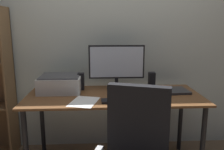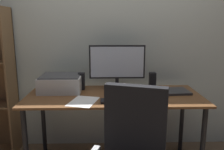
{
  "view_description": "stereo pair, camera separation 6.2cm",
  "coord_description": "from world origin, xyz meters",
  "px_view_note": "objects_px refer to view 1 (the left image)",
  "views": [
    {
      "loc": [
        -0.13,
        -2.11,
        1.38
      ],
      "look_at": [
        -0.02,
        0.03,
        0.92
      ],
      "focal_mm": 37.79,
      "sensor_mm": 36.0,
      "label": 1
    },
    {
      "loc": [
        -0.07,
        -2.11,
        1.38
      ],
      "look_at": [
        -0.02,
        0.03,
        0.92
      ],
      "focal_mm": 37.79,
      "sensor_mm": 36.0,
      "label": 2
    }
  ],
  "objects_px": {
    "monitor": "(117,64)",
    "laptop": "(171,91)",
    "speaker_left": "(81,81)",
    "printer": "(60,83)",
    "coffee_mug": "(124,89)",
    "mouse": "(142,99)",
    "desk": "(114,103)",
    "keyboard": "(118,101)",
    "speaker_right": "(152,81)"
  },
  "relations": [
    {
      "from": "monitor",
      "to": "laptop",
      "type": "xyz_separation_m",
      "value": [
        0.52,
        -0.14,
        -0.24
      ]
    },
    {
      "from": "speaker_left",
      "to": "printer",
      "type": "xyz_separation_m",
      "value": [
        -0.2,
        -0.05,
        -0.0
      ]
    },
    {
      "from": "monitor",
      "to": "coffee_mug",
      "type": "height_order",
      "value": "monitor"
    },
    {
      "from": "monitor",
      "to": "printer",
      "type": "distance_m",
      "value": 0.58
    },
    {
      "from": "mouse",
      "to": "laptop",
      "type": "bearing_deg",
      "value": 26.87
    },
    {
      "from": "desk",
      "to": "keyboard",
      "type": "bearing_deg",
      "value": -83.13
    },
    {
      "from": "speaker_right",
      "to": "desk",
      "type": "bearing_deg",
      "value": -153.7
    },
    {
      "from": "coffee_mug",
      "to": "speaker_left",
      "type": "height_order",
      "value": "speaker_left"
    },
    {
      "from": "keyboard",
      "to": "printer",
      "type": "height_order",
      "value": "printer"
    },
    {
      "from": "desk",
      "to": "printer",
      "type": "bearing_deg",
      "value": 164.32
    },
    {
      "from": "mouse",
      "to": "desk",
      "type": "bearing_deg",
      "value": 129.68
    },
    {
      "from": "coffee_mug",
      "to": "speaker_right",
      "type": "height_order",
      "value": "speaker_right"
    },
    {
      "from": "coffee_mug",
      "to": "printer",
      "type": "bearing_deg",
      "value": 165.6
    },
    {
      "from": "keyboard",
      "to": "coffee_mug",
      "type": "relative_size",
      "value": 2.76
    },
    {
      "from": "laptop",
      "to": "coffee_mug",
      "type": "bearing_deg",
      "value": -175.43
    },
    {
      "from": "monitor",
      "to": "mouse",
      "type": "distance_m",
      "value": 0.5
    },
    {
      "from": "coffee_mug",
      "to": "speaker_left",
      "type": "distance_m",
      "value": 0.46
    },
    {
      "from": "keyboard",
      "to": "coffee_mug",
      "type": "xyz_separation_m",
      "value": [
        0.06,
        0.19,
        0.04
      ]
    },
    {
      "from": "mouse",
      "to": "speaker_left",
      "type": "bearing_deg",
      "value": 134.34
    },
    {
      "from": "keyboard",
      "to": "printer",
      "type": "bearing_deg",
      "value": 144.81
    },
    {
      "from": "printer",
      "to": "speaker_right",
      "type": "bearing_deg",
      "value": 3.13
    },
    {
      "from": "desk",
      "to": "monitor",
      "type": "distance_m",
      "value": 0.4
    },
    {
      "from": "mouse",
      "to": "printer",
      "type": "bearing_deg",
      "value": 145.17
    },
    {
      "from": "keyboard",
      "to": "mouse",
      "type": "distance_m",
      "value": 0.21
    },
    {
      "from": "keyboard",
      "to": "speaker_left",
      "type": "xyz_separation_m",
      "value": [
        -0.35,
        0.4,
        0.08
      ]
    },
    {
      "from": "keyboard",
      "to": "mouse",
      "type": "xyz_separation_m",
      "value": [
        0.21,
        0.01,
        0.01
      ]
    },
    {
      "from": "desk",
      "to": "laptop",
      "type": "relative_size",
      "value": 5.08
    },
    {
      "from": "keyboard",
      "to": "speaker_right",
      "type": "xyz_separation_m",
      "value": [
        0.37,
        0.4,
        0.08
      ]
    },
    {
      "from": "monitor",
      "to": "printer",
      "type": "bearing_deg",
      "value": -174.05
    },
    {
      "from": "desk",
      "to": "keyboard",
      "type": "distance_m",
      "value": 0.22
    },
    {
      "from": "desk",
      "to": "mouse",
      "type": "height_order",
      "value": "mouse"
    },
    {
      "from": "monitor",
      "to": "speaker_right",
      "type": "relative_size",
      "value": 3.26
    },
    {
      "from": "speaker_right",
      "to": "monitor",
      "type": "bearing_deg",
      "value": 178.74
    },
    {
      "from": "monitor",
      "to": "speaker_left",
      "type": "relative_size",
      "value": 3.26
    },
    {
      "from": "mouse",
      "to": "coffee_mug",
      "type": "height_order",
      "value": "coffee_mug"
    },
    {
      "from": "desk",
      "to": "printer",
      "type": "relative_size",
      "value": 4.06
    },
    {
      "from": "desk",
      "to": "coffee_mug",
      "type": "bearing_deg",
      "value": -6.7
    },
    {
      "from": "desk",
      "to": "laptop",
      "type": "height_order",
      "value": "laptop"
    },
    {
      "from": "desk",
      "to": "speaker_left",
      "type": "relative_size",
      "value": 9.56
    },
    {
      "from": "desk",
      "to": "coffee_mug",
      "type": "height_order",
      "value": "coffee_mug"
    },
    {
      "from": "monitor",
      "to": "mouse",
      "type": "xyz_separation_m",
      "value": [
        0.19,
        -0.39,
        -0.24
      ]
    },
    {
      "from": "mouse",
      "to": "laptop",
      "type": "xyz_separation_m",
      "value": [
        0.33,
        0.25,
        -0.01
      ]
    },
    {
      "from": "coffee_mug",
      "to": "speaker_right",
      "type": "xyz_separation_m",
      "value": [
        0.31,
        0.21,
        0.03
      ]
    },
    {
      "from": "laptop",
      "to": "monitor",
      "type": "bearing_deg",
      "value": 160.72
    },
    {
      "from": "speaker_left",
      "to": "mouse",
      "type": "bearing_deg",
      "value": -35.03
    },
    {
      "from": "coffee_mug",
      "to": "printer",
      "type": "xyz_separation_m",
      "value": [
        -0.61,
        0.16,
        0.03
      ]
    },
    {
      "from": "speaker_right",
      "to": "laptop",
      "type": "bearing_deg",
      "value": -38.57
    },
    {
      "from": "speaker_left",
      "to": "speaker_right",
      "type": "relative_size",
      "value": 1.0
    },
    {
      "from": "keyboard",
      "to": "laptop",
      "type": "distance_m",
      "value": 0.6
    },
    {
      "from": "mouse",
      "to": "speaker_left",
      "type": "height_order",
      "value": "speaker_left"
    }
  ]
}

